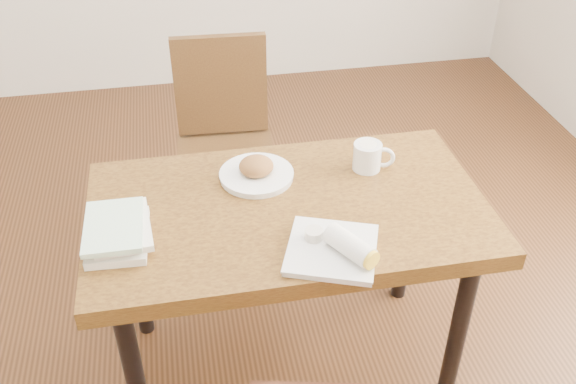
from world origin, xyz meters
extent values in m
cube|color=#472814|center=(0.00, 0.00, -0.01)|extent=(4.00, 5.00, 0.01)
cube|color=brown|center=(0.00, 0.00, 0.72)|extent=(1.27, 0.73, 0.06)
cylinder|color=black|center=(-0.53, -0.26, 0.34)|extent=(0.06, 0.06, 0.69)
cylinder|color=black|center=(0.53, -0.26, 0.34)|extent=(0.06, 0.06, 0.69)
cylinder|color=black|center=(-0.53, 0.26, 0.34)|extent=(0.06, 0.06, 0.69)
cylinder|color=black|center=(0.53, 0.26, 0.34)|extent=(0.06, 0.06, 0.69)
cylinder|color=#432E13|center=(0.06, 0.91, 0.23)|extent=(0.04, 0.04, 0.45)
cylinder|color=#432E13|center=(-0.30, 0.92, 0.23)|extent=(0.04, 0.04, 0.45)
cylinder|color=#432E13|center=(0.04, 0.55, 0.23)|extent=(0.04, 0.04, 0.45)
cylinder|color=#432E13|center=(-0.32, 0.56, 0.23)|extent=(0.04, 0.04, 0.45)
cube|color=#432E13|center=(-0.13, 0.74, 0.47)|extent=(0.44, 0.44, 0.04)
cube|color=#432E13|center=(-0.12, 0.93, 0.73)|extent=(0.40, 0.06, 0.45)
cylinder|color=white|center=(-0.08, 0.17, 0.76)|extent=(0.25, 0.25, 0.02)
cylinder|color=white|center=(-0.08, 0.17, 0.77)|extent=(0.25, 0.25, 0.01)
ellipsoid|color=#B27538|center=(-0.08, 0.17, 0.80)|extent=(0.12, 0.11, 0.06)
cylinder|color=white|center=(0.30, 0.16, 0.80)|extent=(0.10, 0.10, 0.10)
torus|color=white|center=(0.36, 0.14, 0.80)|extent=(0.08, 0.04, 0.08)
cylinder|color=tan|center=(0.30, 0.16, 0.84)|extent=(0.09, 0.09, 0.01)
cylinder|color=#F2E5CC|center=(0.30, 0.16, 0.85)|extent=(0.06, 0.06, 0.00)
cube|color=white|center=(0.08, -0.25, 0.76)|extent=(0.32, 0.32, 0.01)
cube|color=white|center=(0.08, -0.25, 0.77)|extent=(0.33, 0.33, 0.01)
cylinder|color=white|center=(0.12, -0.29, 0.80)|extent=(0.13, 0.17, 0.06)
cylinder|color=yellow|center=(0.16, -0.36, 0.80)|extent=(0.06, 0.05, 0.06)
cylinder|color=silver|center=(0.04, -0.20, 0.79)|extent=(0.05, 0.05, 0.03)
cylinder|color=red|center=(0.04, -0.20, 0.80)|extent=(0.05, 0.05, 0.01)
cube|color=white|center=(-0.53, -0.08, 0.76)|extent=(0.18, 0.26, 0.03)
cube|color=silver|center=(-0.51, -0.07, 0.79)|extent=(0.19, 0.25, 0.02)
cube|color=#96E1A9|center=(-0.53, -0.08, 0.81)|extent=(0.17, 0.25, 0.02)
camera|label=1|loc=(-0.30, -1.60, 1.98)|focal=40.00mm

